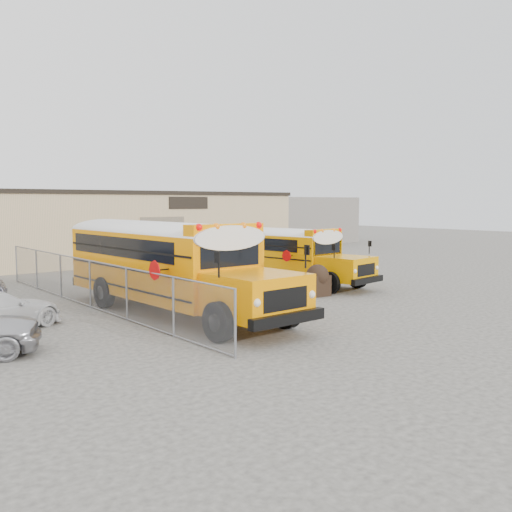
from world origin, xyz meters
TOP-DOWN VIEW (x-y plane):
  - ground at (0.00, 0.00)m, footprint 120.00×120.00m
  - warehouse at (-0.00, 19.99)m, footprint 30.20×10.20m
  - chainlink_fence at (-6.00, 3.00)m, footprint 0.07×18.07m
  - distant_building_right at (24.00, 24.00)m, footprint 10.00×8.00m
  - school_bus_left at (-4.42, 7.28)m, footprint 3.52×11.45m
  - school_bus_right at (3.02, 9.23)m, footprint 3.63×9.65m
  - tarp_bundle at (2.55, -0.44)m, footprint 0.98×0.98m

SIDE VIEW (x-z plane):
  - ground at x=0.00m, z-range 0.00..0.00m
  - tarp_bundle at x=2.55m, z-range 0.02..1.35m
  - chainlink_fence at x=-6.00m, z-range 0.00..1.80m
  - school_bus_right at x=3.02m, z-range 0.22..2.97m
  - school_bus_left at x=-4.42m, z-range 0.26..3.59m
  - distant_building_right at x=24.00m, z-range 0.00..4.40m
  - warehouse at x=0.00m, z-range 0.04..4.71m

